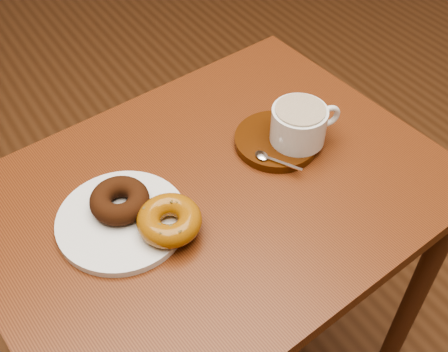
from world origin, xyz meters
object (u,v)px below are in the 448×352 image
cafe_table (215,232)px  donut_plate (122,220)px  saucer (276,141)px  coffee_cup (300,124)px

cafe_table → donut_plate: donut_plate is taller
donut_plate → saucer: bearing=2.3°
cafe_table → coffee_cup: 0.25m
saucer → coffee_cup: coffee_cup is taller
cafe_table → coffee_cup: bearing=-2.0°
saucer → coffee_cup: (0.03, -0.02, 0.04)m
saucer → coffee_cup: bearing=-37.2°
cafe_table → saucer: saucer is taller
saucer → coffee_cup: size_ratio=1.18×
coffee_cup → saucer: bearing=156.1°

